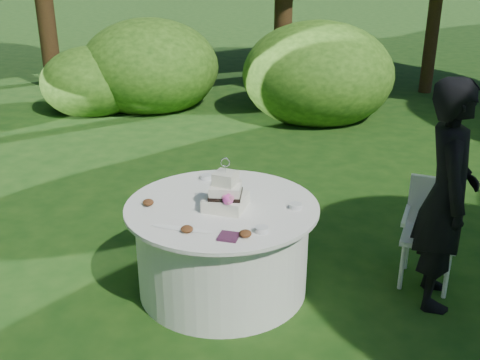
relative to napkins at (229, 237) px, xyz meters
name	(u,v)px	position (x,y,z in m)	size (l,w,h in m)	color
ground	(223,287)	(-0.20, 0.52, -0.78)	(80.00, 80.00, 0.00)	#13360E
napkins	(229,237)	(0.00, 0.00, 0.00)	(0.14, 0.14, 0.02)	#4A1F3C
feather_plume	(182,229)	(-0.37, 0.04, 0.00)	(0.48, 0.07, 0.01)	white
guest	(447,196)	(1.51, 0.80, 0.14)	(0.67, 0.44, 1.84)	black
table	(222,247)	(-0.20, 0.52, -0.39)	(1.56, 1.56, 0.77)	white
cake	(226,195)	(-0.16, 0.47, 0.10)	(0.32, 0.33, 0.42)	silver
chair	(431,224)	(1.46, 1.11, -0.26)	(0.50, 0.49, 0.90)	white
votives	(252,202)	(0.03, 0.59, 0.01)	(0.97, 0.97, 0.04)	silver
petal_cups	(192,221)	(-0.32, 0.14, 0.02)	(0.97, 0.45, 0.05)	#562D16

